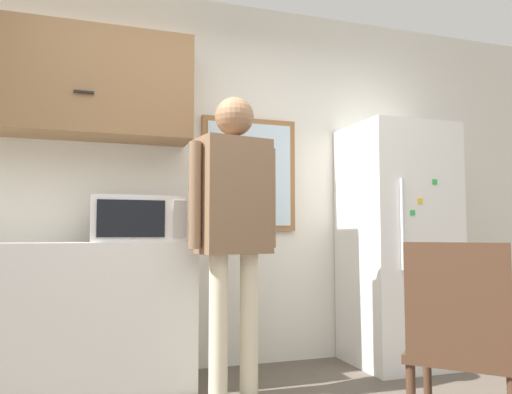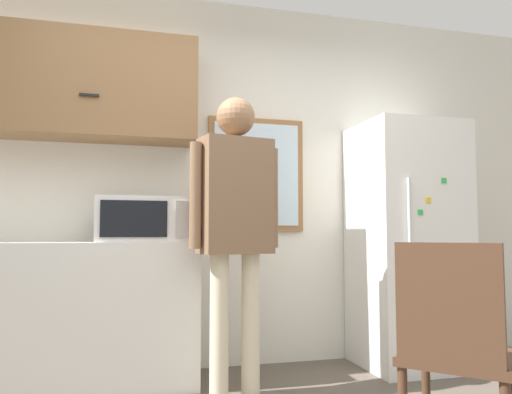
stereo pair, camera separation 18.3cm
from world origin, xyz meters
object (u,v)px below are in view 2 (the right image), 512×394
object	(u,v)px
refrigerator	(407,244)
person	(235,210)
chair	(455,343)
microwave	(142,220)

from	to	relation	value
refrigerator	person	bearing A→B (deg)	-166.04
person	chair	size ratio (longest dim) A/B	1.94
microwave	person	xyz separation A→B (m)	(0.54, -0.34, 0.05)
chair	person	bearing A→B (deg)	-10.27
person	chair	world-z (taller)	person
microwave	person	world-z (taller)	person
refrigerator	chair	distance (m)	1.63
person	refrigerator	xyz separation A→B (m)	(1.37, 0.34, -0.22)
microwave	refrigerator	size ratio (longest dim) A/B	0.32
microwave	person	bearing A→B (deg)	-32.34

